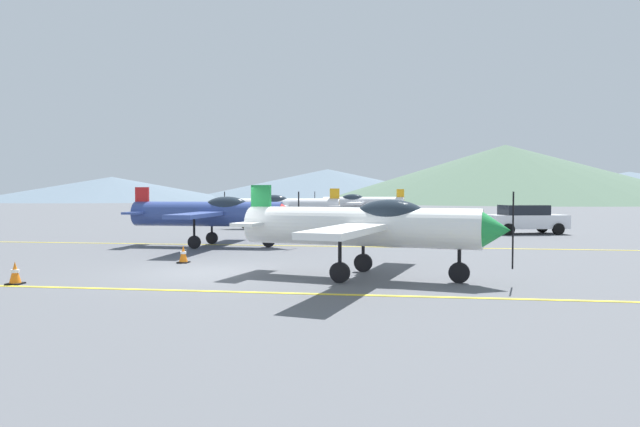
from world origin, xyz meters
The scene contains 14 objects.
ground_plane centered at (0.00, 0.00, 0.00)m, with size 400.00×400.00×0.00m, color #54565B.
apron_line_near centered at (0.00, -3.02, 0.01)m, with size 80.00×0.16×0.01m, color yellow.
apron_line_far centered at (0.00, 8.33, 0.01)m, with size 80.00×0.16×0.01m, color yellow.
airplane_near centered at (4.68, -0.39, 1.44)m, with size 7.51×8.54×2.57m.
airplane_mid centered at (-2.43, 7.64, 1.44)m, with size 7.40×8.54×2.57m.
airplane_far centered at (-1.83, 19.37, 1.44)m, with size 7.47×8.58×2.57m.
airplane_back centered at (2.28, 30.37, 1.44)m, with size 7.41×8.55×2.57m.
car_sedan centered at (12.50, 17.10, 0.84)m, with size 4.61×2.80×1.62m.
traffic_cone_front centered at (-1.61, 2.05, 0.29)m, with size 0.36×0.36×0.59m.
traffic_cone_side centered at (-4.22, -2.72, 0.29)m, with size 0.36×0.36×0.59m.
hill_left centered at (-68.26, 121.60, 3.08)m, with size 67.24×67.24×6.16m, color slate.
hill_centerleft centered at (-15.33, 148.32, 4.44)m, with size 84.44×84.44×8.89m, color slate.
hill_centerright centered at (29.87, 120.94, 6.62)m, with size 87.90×87.90×13.24m, color #4C6651.
hill_right centered at (71.19, 158.82, 4.04)m, with size 88.89×88.89×8.08m, color slate.
Camera 1 is at (5.50, -15.88, 2.37)m, focal length 31.80 mm.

